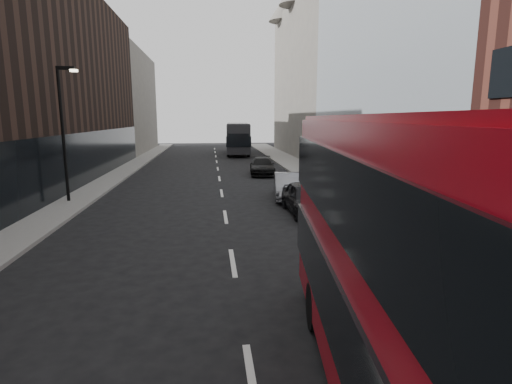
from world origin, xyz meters
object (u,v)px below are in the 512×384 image
object	(u,v)px
street_lamp	(64,125)
red_bus	(458,288)
car_a	(306,198)
car_b	(288,186)
car_c	(262,166)
grey_bus	(238,138)

from	to	relation	value
street_lamp	red_bus	distance (m)	20.85
street_lamp	car_a	distance (m)	13.11
car_a	car_b	bearing A→B (deg)	90.72
red_bus	car_a	world-z (taller)	red_bus
car_a	car_c	size ratio (longest dim) A/B	0.94
grey_bus	car_c	size ratio (longest dim) A/B	2.56
street_lamp	grey_bus	xyz separation A→B (m)	(11.08, 28.92, -2.11)
grey_bus	car_b	distance (m)	28.97
street_lamp	grey_bus	size ratio (longest dim) A/B	0.58
street_lamp	car_c	xyz separation A→B (m)	(11.74, 9.85, -3.49)
grey_bus	car_a	xyz separation A→B (m)	(1.02, -32.66, -1.31)
street_lamp	grey_bus	world-z (taller)	street_lamp
grey_bus	car_a	world-z (taller)	grey_bus
car_c	car_b	bearing A→B (deg)	-84.22
street_lamp	grey_bus	distance (m)	31.04
street_lamp	car_a	size ratio (longest dim) A/B	1.57
red_bus	car_a	distance (m)	14.41
car_b	car_c	size ratio (longest dim) A/B	0.92
car_a	car_c	distance (m)	13.59
car_c	car_a	bearing A→B (deg)	-83.99
car_b	car_c	distance (m)	9.85
grey_bus	car_b	xyz separation A→B (m)	(0.88, -28.92, -1.36)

